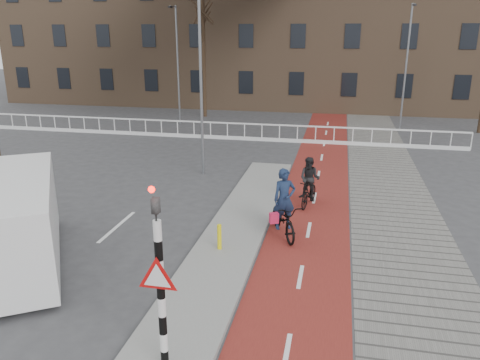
# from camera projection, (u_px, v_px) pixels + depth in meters

# --- Properties ---
(ground) EXTENTS (120.00, 120.00, 0.00)m
(ground) POSITION_uv_depth(u_px,v_px,m) (224.00, 314.00, 10.27)
(ground) COLOR #38383A
(ground) RESTS_ON ground
(bike_lane) EXTENTS (2.50, 60.00, 0.01)m
(bike_lane) POSITION_uv_depth(u_px,v_px,m) (317.00, 182.00, 19.29)
(bike_lane) COLOR maroon
(bike_lane) RESTS_ON ground
(sidewalk) EXTENTS (3.00, 60.00, 0.01)m
(sidewalk) POSITION_uv_depth(u_px,v_px,m) (388.00, 186.00, 18.73)
(sidewalk) COLOR slate
(sidewalk) RESTS_ON ground
(curb_island) EXTENTS (1.80, 16.00, 0.12)m
(curb_island) POSITION_uv_depth(u_px,v_px,m) (233.00, 235.00, 14.12)
(curb_island) COLOR gray
(curb_island) RESTS_ON ground
(traffic_signal) EXTENTS (0.80, 0.80, 3.68)m
(traffic_signal) POSITION_uv_depth(u_px,v_px,m) (160.00, 276.00, 7.90)
(traffic_signal) COLOR black
(traffic_signal) RESTS_ON curb_island
(bollard) EXTENTS (0.12, 0.12, 0.73)m
(bollard) POSITION_uv_depth(u_px,v_px,m) (219.00, 237.00, 13.00)
(bollard) COLOR yellow
(bollard) RESTS_ON curb_island
(cyclist_near) EXTENTS (1.50, 2.15, 2.10)m
(cyclist_near) POSITION_uv_depth(u_px,v_px,m) (284.00, 214.00, 14.02)
(cyclist_near) COLOR black
(cyclist_near) RESTS_ON bike_lane
(cyclist_far) EXTENTS (0.86, 1.69, 1.77)m
(cyclist_far) POSITION_uv_depth(u_px,v_px,m) (309.00, 186.00, 16.44)
(cyclist_far) COLOR black
(cyclist_far) RESTS_ON bike_lane
(van) EXTENTS (4.82, 5.85, 2.36)m
(van) POSITION_uv_depth(u_px,v_px,m) (9.00, 222.00, 12.04)
(van) COLOR white
(van) RESTS_ON ground
(railing) EXTENTS (28.00, 0.10, 0.99)m
(railing) POSITION_uv_depth(u_px,v_px,m) (211.00, 133.00, 27.01)
(railing) COLOR silver
(railing) RESTS_ON ground
(townhouse_row) EXTENTS (46.00, 10.00, 15.90)m
(townhouse_row) POSITION_uv_depth(u_px,v_px,m) (281.00, 7.00, 38.31)
(townhouse_row) COLOR #7F6047
(townhouse_row) RESTS_ON ground
(tree_mid) EXTENTS (0.25, 0.25, 7.94)m
(tree_mid) POSITION_uv_depth(u_px,v_px,m) (204.00, 60.00, 32.91)
(tree_mid) COLOR #312315
(tree_mid) RESTS_ON ground
(streetlight_near) EXTENTS (0.12, 0.12, 8.83)m
(streetlight_near) POSITION_uv_depth(u_px,v_px,m) (201.00, 70.00, 19.09)
(streetlight_near) COLOR slate
(streetlight_near) RESTS_ON ground
(streetlight_left) EXTENTS (0.12, 0.12, 7.48)m
(streetlight_left) POSITION_uv_depth(u_px,v_px,m) (178.00, 67.00, 30.29)
(streetlight_left) COLOR slate
(streetlight_left) RESTS_ON ground
(streetlight_right) EXTENTS (0.12, 0.12, 7.49)m
(streetlight_right) POSITION_uv_depth(u_px,v_px,m) (406.00, 69.00, 28.20)
(streetlight_right) COLOR slate
(streetlight_right) RESTS_ON ground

